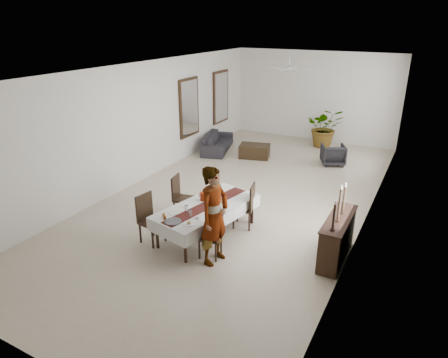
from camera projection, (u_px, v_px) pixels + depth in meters
The scene contains 87 objects.
floor at pixel (242, 197), 10.18m from camera, with size 6.00×12.00×0.00m, color #C2B49A.
ceiling at pixel (244, 68), 8.99m from camera, with size 6.00×12.00×0.02m, color white.
wall_back at pixel (315, 97), 14.49m from camera, with size 6.00×0.02×3.20m, color white.
wall_front at pixel (21, 260), 4.68m from camera, with size 6.00×0.02×3.20m, color white.
wall_left at pixel (144, 122), 10.90m from camera, with size 0.02×12.00×3.20m, color white.
wall_right at pixel (373, 155), 8.27m from camera, with size 0.02×12.00×3.20m, color white.
dining_table_top at pixel (207, 207), 8.18m from camera, with size 0.89×2.14×0.04m, color black.
table_leg_fl at pixel (157, 234), 7.82m from camera, with size 0.06×0.06×0.63m, color black.
table_leg_fr at pixel (185, 248), 7.35m from camera, with size 0.06×0.06×0.63m, color black.
table_leg_bl at pixel (224, 200), 9.26m from camera, with size 0.06×0.06×0.63m, color black.
table_leg_br at pixel (251, 210), 8.78m from camera, with size 0.06×0.06×0.63m, color black.
tablecloth_top at pixel (207, 206), 8.17m from camera, with size 1.05×2.31×0.01m, color silver.
tablecloth_drape_left at pixel (189, 204), 8.53m from camera, with size 0.01×2.31×0.27m, color white.
tablecloth_drape_right at pixel (226, 219), 7.90m from camera, with size 0.01×2.31×0.27m, color white.
tablecloth_drape_near at pixel (165, 232), 7.40m from camera, with size 1.05×0.01×0.27m, color silver.
tablecloth_drape_far at pixel (241, 194), 9.03m from camera, with size 1.05×0.01×0.27m, color white.
table_runner at pixel (207, 205), 8.16m from camera, with size 0.31×2.23×0.00m, color #541C18.
red_pitcher at pixel (203, 196), 8.36m from camera, with size 0.13×0.13×0.18m, color maroon.
pitcher_handle at pixel (201, 195), 8.41m from camera, with size 0.11×0.11×0.02m, color maroon.
wine_glass_near at pixel (190, 213), 7.66m from camera, with size 0.06×0.06×0.15m, color white.
wine_glass_mid at pixel (186, 209), 7.84m from camera, with size 0.06×0.06×0.15m, color white.
wine_glass_far at pixel (210, 202), 8.14m from camera, with size 0.06×0.06×0.15m, color white.
teacup_right at pixel (198, 217), 7.61m from camera, with size 0.08×0.08×0.05m, color silver.
saucer_right at pixel (198, 218), 7.62m from camera, with size 0.13×0.13×0.01m, color silver.
teacup_left at pixel (187, 206), 8.09m from camera, with size 0.08×0.08×0.05m, color silver.
saucer_left at pixel (187, 207), 8.10m from camera, with size 0.13×0.13×0.01m, color white.
plate_near_right at pixel (189, 224), 7.42m from camera, with size 0.21×0.21×0.01m, color white.
bread_near_right at pixel (189, 223), 7.41m from camera, with size 0.08×0.08×0.08m, color tan.
plate_near_left at pixel (174, 213), 7.85m from camera, with size 0.21×0.21×0.01m, color silver.
plate_far_left at pixel (212, 194), 8.68m from camera, with size 0.21×0.21×0.01m, color white.
serving_tray at pixel (173, 221), 7.50m from camera, with size 0.32×0.32×0.02m, color #45444A.
jam_jar_a at pixel (165, 218), 7.59m from camera, with size 0.06×0.06×0.07m, color brown.
jam_jar_b at pixel (164, 215), 7.68m from camera, with size 0.06×0.06×0.07m, color brown.
fruit_basket at pixel (216, 200), 8.28m from camera, with size 0.27×0.27×0.09m, color brown.
fruit_red at pixel (217, 198), 8.25m from camera, with size 0.08×0.08×0.08m, color #A81015.
fruit_green at pixel (215, 197), 8.29m from camera, with size 0.07×0.07×0.07m, color olive.
fruit_yellow at pixel (214, 198), 8.22m from camera, with size 0.08×0.08×0.08m, color gold.
chair_right_near_seat at pixel (210, 237), 7.51m from camera, with size 0.40×0.40×0.05m, color black.
chair_right_near_leg_fl at pixel (216, 253), 7.41m from camera, with size 0.04×0.04×0.39m, color black.
chair_right_near_leg_fr at pixel (221, 244), 7.70m from camera, with size 0.04×0.04×0.39m, color black.
chair_right_near_leg_bl at pixel (199, 250), 7.50m from camera, with size 0.04×0.04×0.39m, color black.
chair_right_near_leg_br at pixel (205, 241), 7.79m from camera, with size 0.04×0.04×0.39m, color black.
chair_right_near_back at pixel (219, 225), 7.36m from camera, with size 0.40×0.04×0.51m, color black.
chair_right_far_seat at pixel (243, 208), 8.60m from camera, with size 0.42×0.42×0.05m, color black.
chair_right_far_leg_fl at pixel (249, 222), 8.49m from camera, with size 0.04×0.04×0.42m, color black.
chair_right_far_leg_fr at pixel (252, 215), 8.80m from camera, with size 0.04×0.04×0.42m, color black.
chair_right_far_leg_bl at pixel (234, 220), 8.57m from camera, with size 0.04×0.04×0.42m, color black.
chair_right_far_leg_br at pixel (237, 213), 8.88m from camera, with size 0.04×0.04×0.42m, color black.
chair_right_far_back at pixel (252, 197), 8.44m from camera, with size 0.42×0.04×0.53m, color black.
chair_left_near_seat at pixel (152, 222), 7.99m from camera, with size 0.43×0.43×0.05m, color black.
chair_left_near_leg_fl at pixel (153, 227), 8.30m from camera, with size 0.04×0.04×0.42m, color black.
chair_left_near_leg_fr at pixel (140, 233), 8.04m from camera, with size 0.04×0.04×0.42m, color black.
chair_left_near_leg_bl at pixel (165, 231), 8.11m from camera, with size 0.04×0.04×0.42m, color black.
chair_left_near_leg_br at pixel (153, 239), 7.85m from camera, with size 0.04×0.04×0.42m, color black.
chair_left_near_back at pixel (144, 206), 7.98m from camera, with size 0.43×0.04×0.54m, color black.
chair_left_far_seat at pixel (184, 199), 9.05m from camera, with size 0.41×0.41×0.05m, color black.
chair_left_far_leg_fl at pixel (180, 204), 9.33m from camera, with size 0.04×0.04×0.41m, color black.
chair_left_far_leg_fr at pixel (174, 210), 9.03m from camera, with size 0.04×0.04×0.41m, color black.
chair_left_far_leg_bl at pixel (194, 206), 9.24m from camera, with size 0.04×0.04×0.41m, color black.
chair_left_far_leg_br at pixel (188, 212), 8.94m from camera, with size 0.04×0.04×0.41m, color black.
chair_left_far_back at pixel (176, 187), 9.00m from camera, with size 0.41×0.04×0.52m, color black.
woman at pixel (214, 216), 7.17m from camera, with size 0.68×0.45×1.87m, color gray.
sideboard_body at pixel (337, 239), 7.44m from camera, with size 0.37×1.38×0.83m, color black.
sideboard_top at pixel (339, 219), 7.28m from camera, with size 0.40×1.43×0.03m, color black.
candlestick_near_base at pixel (332, 229), 6.85m from camera, with size 0.09×0.09×0.03m, color black.
candlestick_near_shaft at pixel (334, 217), 6.76m from camera, with size 0.05×0.05×0.46m, color black.
candlestick_near_candle at pixel (336, 203), 6.66m from camera, with size 0.03×0.03×0.07m, color silver.
candlestick_mid_base at pixel (338, 221), 7.15m from camera, with size 0.09×0.09×0.03m, color black.
candlestick_mid_shaft at pixel (340, 205), 7.04m from camera, with size 0.05×0.05×0.60m, color black.
candlestick_mid_candle at pixel (342, 187), 6.91m from camera, with size 0.03×0.03×0.07m, color beige.
candlestick_far_base at pixel (342, 212), 7.45m from camera, with size 0.09×0.09×0.03m, color black.
candlestick_far_shaft at pixel (344, 199), 7.35m from camera, with size 0.05×0.05×0.51m, color black.
candlestick_far_candle at pixel (346, 185), 7.25m from camera, with size 0.03×0.03×0.07m, color #EDE7CE.
sofa at pixel (217, 142), 13.71m from camera, with size 1.95×0.76×0.57m, color #29262B.
armchair at pixel (333, 155), 12.36m from camera, with size 0.68×0.70×0.63m, color #262429.
coffee_table at pixel (254, 151), 13.02m from camera, with size 0.95×0.64×0.42m, color black.
potted_plant at pixel (325, 127), 13.99m from camera, with size 1.25×1.08×1.38m, color #315C24.
mirror_frame_near at pixel (189, 108), 12.68m from camera, with size 0.06×1.05×1.85m, color black.
mirror_glass_near at pixel (190, 108), 12.67m from camera, with size 0.01×0.90×1.70m, color silver.
mirror_frame_far at pixel (221, 97), 14.40m from camera, with size 0.06×1.05×1.85m, color black.
mirror_glass_far at pixel (222, 97), 14.38m from camera, with size 0.01×0.90×1.70m, color silver.
fan_rod at pixel (289, 61), 11.47m from camera, with size 0.04×0.04×0.20m, color silver.
fan_hub at pixel (289, 68), 11.55m from camera, with size 0.16×0.16×0.08m, color beige.
fan_blade_n at pixel (293, 67), 11.84m from camera, with size 0.10×0.55×0.01m, color silver.
fan_blade_s at pixel (284, 69), 11.26m from camera, with size 0.10×0.55×0.01m, color silver.
fan_blade_e at pixel (300, 69), 11.40m from camera, with size 0.55×0.10×0.01m, color silver.
fan_blade_w at pixel (277, 67), 11.70m from camera, with size 0.55×0.10×0.01m, color silver.
Camera 1 is at (3.99, -8.38, 4.23)m, focal length 32.00 mm.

